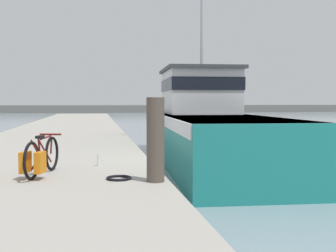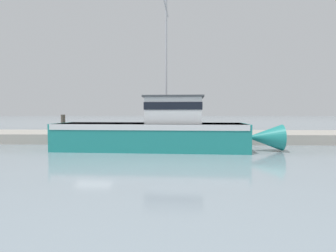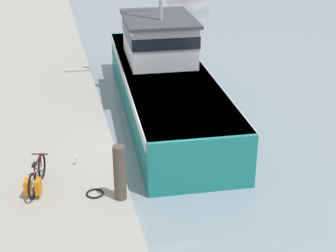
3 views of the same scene
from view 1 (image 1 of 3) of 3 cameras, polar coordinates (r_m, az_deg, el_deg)
name	(u,v)px [view 1 (image 1 of 3)]	position (r m, az deg, el deg)	size (l,w,h in m)	color
ground_plane	(202,187)	(10.86, 4.64, -8.27)	(320.00, 320.00, 0.00)	#84939E
dock_pier	(32,178)	(10.56, -17.97, -6.66)	(5.63, 80.00, 0.76)	#A39E93
far_shoreline	(254,108)	(89.81, 11.59, 2.35)	(180.00, 5.00, 1.46)	slate
fishing_boat_main	(203,126)	(15.49, 4.83, 0.01)	(3.86, 14.39, 10.77)	teal
boat_green_anchored	(226,115)	(42.24, 7.93, 1.51)	(6.42, 4.80, 2.27)	#AD231E
bicycle_touring	(39,158)	(8.38, -17.03, -4.14)	(0.68, 1.73, 0.78)	black
mooring_post	(155,140)	(7.45, -1.71, -1.87)	(0.32, 0.32, 1.50)	#51473D
hose_coil	(119,178)	(7.82, -6.68, -7.01)	(0.47, 0.47, 0.05)	black
water_bottle_by_bike	(98,160)	(9.50, -9.41, -4.55)	(0.06, 0.06, 0.26)	silver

